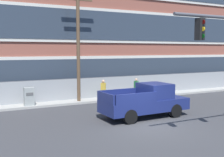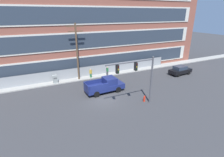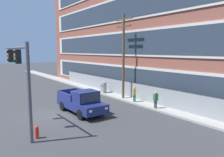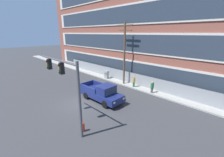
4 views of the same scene
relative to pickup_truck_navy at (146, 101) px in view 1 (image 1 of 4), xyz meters
The scene contains 8 objects.
ground_plane 2.44m from the pickup_truck_navy, 120.36° to the right, with size 160.00×160.00×0.00m, color #38383A.
sidewalk_building_side 6.64m from the pickup_truck_navy, 99.93° to the left, with size 80.00×1.95×0.16m, color #9E9B93.
chain_link_fence 7.03m from the pickup_truck_navy, 99.01° to the left, with size 33.39×0.06×1.81m.
pickup_truck_navy is the anchor object (origin of this frame).
utility_pole_near_corner 7.53m from the pickup_truck_navy, 108.82° to the left, with size 2.65×0.26×8.91m.
electrical_cabinet 8.27m from the pickup_truck_navy, 134.11° to the left, with size 0.67×0.50×1.43m.
pedestrian_near_cabinet 5.89m from the pickup_truck_navy, 90.72° to the left, with size 0.47×0.41×1.69m.
pedestrian_by_fence 6.45m from the pickup_truck_navy, 63.43° to the left, with size 0.32×0.40×1.69m.
Camera 1 is at (-8.22, -11.90, 3.99)m, focal length 45.00 mm.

